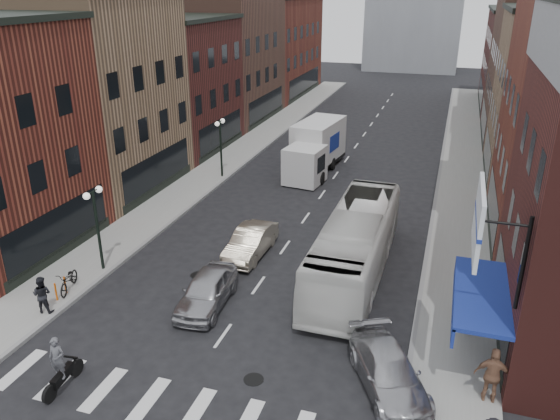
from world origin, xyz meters
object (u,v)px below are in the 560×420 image
Objects in this scene: sedan_left_near at (207,290)px; ped_right_b at (493,375)px; motorcycle_rider at (59,366)px; streetlamp_far at (220,137)px; curb_car at (389,372)px; ped_left_solo at (42,294)px; bike_rack at (61,288)px; parked_bicycle at (69,280)px; sedan_left_far at (251,242)px; transit_bus at (355,245)px; box_truck at (315,149)px; billboard_sign at (481,223)px; streetlamp_near at (96,214)px; ped_right_c at (465,307)px.

sedan_left_near is 2.16× the size of ped_right_b.
streetlamp_far is at bearing 92.66° from motorcycle_rider.
curb_car is at bearing 4.99° from ped_right_b.
motorcycle_rider is 5.02m from ped_left_solo.
sedan_left_near is 11.38m from ped_right_b.
motorcycle_rider is (3.71, -4.67, 0.40)m from bike_rack.
sedan_left_far is at bearing 25.47° from parked_bicycle.
box_truck is at bearing 111.91° from transit_bus.
parked_bicycle reaches higher than bike_rack.
bike_rack is at bearing 121.77° from motorcycle_rider.
box_truck reaches higher than transit_bus.
sedan_left_near is at bearing 167.17° from billboard_sign.
sedan_left_far is 2.18× the size of ped_right_b.
sedan_left_far is at bearing 70.53° from motorcycle_rider.
motorcycle_rider is 11.34m from sedan_left_far.
parked_bicycle is (-5.98, -19.44, -1.08)m from box_truck.
streetlamp_near is 1.00× the size of streetlamp_far.
motorcycle_rider is at bearing -80.68° from streetlamp_far.
parked_bicycle is at bearing -175.70° from sedan_left_near.
curb_car is at bearing -62.10° from box_truck.
parked_bicycle is at bearing -135.79° from sedan_left_far.
ped_right_b is 4.19m from ped_right_c.
transit_bus is (-4.69, 6.79, -4.59)m from billboard_sign.
transit_bus is 9.08m from ped_right_b.
sedan_left_near is 2.66× the size of ped_left_solo.
box_truck is 1.84× the size of curb_car.
curb_car is 2.29× the size of ped_right_b.
box_truck is 4.46× the size of parked_bicycle.
transit_bus reaches higher than curb_car.
ped_right_b is (17.00, -17.77, -1.78)m from streetlamp_far.
ped_right_b is (3.19, 0.23, 0.48)m from curb_car.
transit_bus reaches higher than ped_left_solo.
sedan_left_near reaches higher than curb_car.
box_truck is at bearing 78.13° from motorcycle_rider.
box_truck is 22.82m from curb_car.
bike_rack is 13.00m from transit_bus.
billboard_sign reaches higher than parked_bicycle.
parked_bicycle is at bearing 91.83° from bike_rack.
billboard_sign is at bearing -54.97° from transit_bus.
streetlamp_far is (-15.99, 17.50, -3.22)m from billboard_sign.
ped_right_c reaches higher than sedan_left_near.
motorcycle_rider reaches higher than sedan_left_far.
sedan_left_near is at bearing -9.04° from parked_bicycle.
sedan_left_far is at bearing -59.72° from streetlamp_far.
parked_bicycle is (-6.14, -0.91, -0.09)m from sedan_left_near.
sedan_left_near is 0.99× the size of sedan_left_far.
curb_car is 2.81× the size of ped_left_solo.
box_truck is at bearing 30.01° from streetlamp_far.
streetlamp_far reaches higher than ped_right_b.
parked_bicycle is (-16.21, 1.39, -5.50)m from billboard_sign.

